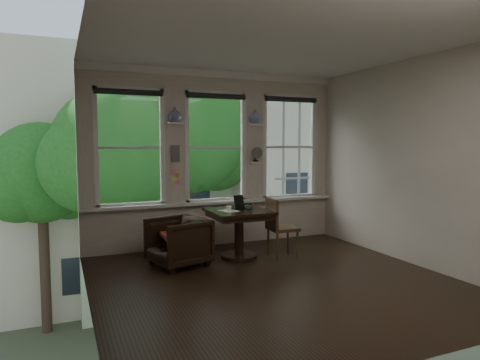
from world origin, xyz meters
name	(u,v)px	position (x,y,z in m)	size (l,w,h in m)	color
ground	(275,281)	(0.00, 0.00, 0.00)	(4.50, 4.50, 0.00)	black
ceiling	(276,43)	(0.00, 0.00, 3.00)	(4.50, 4.50, 0.00)	silver
wall_back	(215,159)	(0.00, 2.25, 1.50)	(4.50, 4.50, 0.00)	beige
wall_front	(412,178)	(0.00, -2.25, 1.50)	(4.50, 4.50, 0.00)	beige
wall_left	(85,169)	(-2.25, 0.00, 1.50)	(4.50, 4.50, 0.00)	beige
wall_right	(412,162)	(2.25, 0.00, 1.50)	(4.50, 4.50, 0.00)	beige
window_left	(130,148)	(-1.45, 2.25, 1.70)	(1.10, 0.12, 1.90)	white
window_center	(215,147)	(0.00, 2.25, 1.70)	(1.10, 0.12, 1.90)	white
window_right	(288,147)	(1.45, 2.25, 1.70)	(1.10, 0.12, 1.90)	white
shelf_left	(175,123)	(-0.72, 2.15, 2.10)	(0.26, 0.16, 0.03)	white
shelf_right	(255,125)	(0.72, 2.15, 2.10)	(0.26, 0.16, 0.03)	white
intercom	(175,154)	(-0.72, 2.18, 1.60)	(0.14, 0.06, 0.28)	#59544F
sticky_notes	(175,175)	(-0.72, 2.19, 1.25)	(0.16, 0.01, 0.24)	pink
desk_fan	(256,157)	(0.72, 2.13, 1.53)	(0.20, 0.20, 0.24)	#59544F
vase_left	(175,115)	(-0.72, 2.15, 2.24)	(0.24, 0.24, 0.25)	silver
vase_right	(255,117)	(0.72, 2.15, 2.24)	(0.24, 0.24, 0.25)	silver
table	(239,234)	(0.02, 1.22, 0.38)	(0.90, 0.90, 0.75)	black
armchair_left	(178,242)	(-0.95, 1.18, 0.35)	(0.75, 0.77, 0.70)	black
cushion_red	(178,235)	(-0.95, 1.18, 0.45)	(0.45, 0.45, 0.06)	maroon
side_chair_right	(283,228)	(0.67, 1.02, 0.46)	(0.42, 0.42, 0.92)	#432D17
laptop	(243,208)	(0.11, 1.29, 0.76)	(0.36, 0.23, 0.03)	black
mug	(229,208)	(-0.16, 1.20, 0.79)	(0.09, 0.09, 0.08)	white
drinking_glass	(248,207)	(0.14, 1.15, 0.80)	(0.13, 0.13, 0.10)	white
tablet	(239,202)	(0.05, 1.29, 0.86)	(0.16, 0.02, 0.22)	black
papers	(229,211)	(-0.16, 1.21, 0.75)	(0.22, 0.30, 0.00)	silver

